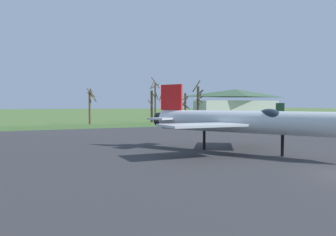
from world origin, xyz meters
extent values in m
cube|color=#333335|center=(0.00, 15.67, 0.03)|extent=(91.19, 52.23, 0.05)
cube|color=#40602C|center=(0.00, 47.78, 0.03)|extent=(151.19, 12.00, 0.06)
cylinder|color=silver|center=(-0.02, 9.91, 2.46)|extent=(8.37, 13.99, 1.72)
cylinder|color=black|center=(-3.60, 16.82, 2.46)|extent=(1.50, 1.39, 1.20)
ellipsoid|color=#19232D|center=(1.03, 7.90, 2.93)|extent=(1.19, 2.24, 1.12)
cube|color=silver|center=(-3.90, 9.27, 2.33)|extent=(5.85, 3.23, 0.16)
cube|color=silver|center=(2.75, 12.72, 2.33)|extent=(5.79, 6.52, 0.16)
cube|color=red|center=(-3.08, 15.82, 4.45)|extent=(1.21, 2.08, 2.26)
cube|color=silver|center=(-4.31, 15.16, 2.59)|extent=(2.61, 2.39, 0.16)
cube|color=silver|center=(-1.83, 16.44, 2.59)|extent=(2.61, 2.39, 0.16)
cylinder|color=black|center=(1.49, 7.01, 0.80)|extent=(0.23, 0.23, 1.60)
cylinder|color=black|center=(-1.52, 12.82, 0.80)|extent=(0.23, 0.23, 1.60)
cylinder|color=#B7B293|center=(20.49, 21.20, 1.83)|extent=(3.24, 11.11, 1.28)
cylinder|color=black|center=(19.45, 26.89, 1.83)|extent=(1.00, 0.85, 0.89)
ellipsoid|color=#19232D|center=(20.99, 18.47, 2.18)|extent=(0.87, 1.64, 0.82)
cube|color=#B7B293|center=(17.90, 21.57, 1.73)|extent=(4.12, 3.01, 0.12)
cube|color=#B7B293|center=(22.79, 22.46, 1.73)|extent=(4.12, 3.85, 0.12)
cube|color=#234C2D|center=(19.59, 26.15, 3.25)|extent=(0.41, 1.43, 1.56)
cube|color=#B7B293|center=(18.64, 25.88, 1.92)|extent=(1.65, 1.43, 0.12)
cube|color=#B7B293|center=(20.57, 26.23, 1.92)|extent=(1.65, 1.43, 0.12)
cylinder|color=black|center=(20.93, 18.81, 0.60)|extent=(0.17, 0.17, 1.19)
cylinder|color=black|center=(20.05, 23.59, 0.60)|extent=(0.17, 0.17, 1.19)
cylinder|color=brown|center=(-1.30, 54.88, 3.33)|extent=(0.47, 0.47, 6.66)
cylinder|color=brown|center=(-0.80, 54.18, 5.33)|extent=(1.68, 1.27, 2.05)
cylinder|color=brown|center=(-1.15, 54.08, 5.44)|extent=(1.73, 0.47, 1.42)
cylinder|color=brown|center=(-1.23, 54.10, 6.06)|extent=(1.70, 0.31, 1.66)
cylinder|color=brown|center=(-0.98, 54.49, 6.10)|extent=(1.08, 0.93, 1.64)
cylinder|color=brown|center=(12.38, 56.59, 3.40)|extent=(0.49, 0.49, 6.81)
cylinder|color=brown|center=(12.57, 56.00, 5.83)|extent=(1.41, 0.65, 1.50)
cylinder|color=brown|center=(13.33, 55.92, 5.62)|extent=(1.53, 2.07, 1.54)
cylinder|color=brown|center=(11.96, 56.29, 4.09)|extent=(0.81, 1.07, 1.39)
cylinder|color=brown|center=(13.00, 56.03, 4.23)|extent=(0.37, 0.37, 8.47)
cylinder|color=brown|center=(12.59, 56.70, 8.08)|extent=(1.50, 1.00, 2.08)
cylinder|color=brown|center=(14.13, 55.78, 5.40)|extent=(0.66, 2.37, 1.68)
cylinder|color=brown|center=(13.24, 56.93, 7.75)|extent=(1.91, 0.65, 1.18)
cylinder|color=brown|center=(12.70, 55.20, 8.40)|extent=(1.84, 0.81, 2.42)
cylinder|color=#42382D|center=(21.14, 57.50, 3.20)|extent=(0.48, 0.48, 6.40)
cylinder|color=#42382D|center=(20.36, 57.97, 5.62)|extent=(1.22, 1.79, 1.49)
cylinder|color=#42382D|center=(21.42, 58.19, 4.56)|extent=(1.67, 0.88, 2.56)
cylinder|color=#42382D|center=(20.74, 56.95, 3.49)|extent=(1.30, 1.03, 1.14)
cylinder|color=#42382D|center=(21.08, 58.97, 4.88)|extent=(3.05, 0.32, 1.75)
cylinder|color=#42382D|center=(21.06, 56.80, 3.44)|extent=(1.57, 0.41, 1.31)
cylinder|color=#42382D|center=(25.05, 58.40, 4.05)|extent=(0.59, 0.59, 8.09)
cylinder|color=#42382D|center=(25.51, 58.69, 5.70)|extent=(0.92, 1.24, 1.63)
cylinder|color=#42382D|center=(25.10, 59.33, 8.18)|extent=(2.09, 0.39, 2.82)
cylinder|color=#42382D|center=(25.81, 58.78, 6.66)|extent=(1.12, 1.82, 1.47)
cylinder|color=#42382D|center=(25.80, 58.92, 5.34)|extent=(1.30, 1.74, 1.15)
cylinder|color=#42382D|center=(25.08, 57.70, 4.77)|extent=(1.58, 0.33, 1.27)
cube|color=beige|center=(48.70, 75.50, 2.51)|extent=(25.43, 12.68, 5.01)
pyramid|color=#38563D|center=(48.70, 75.50, 7.35)|extent=(26.70, 13.31, 2.34)
camera|label=1|loc=(-16.77, -11.77, 3.79)|focal=37.00mm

